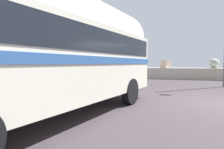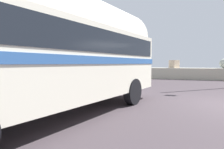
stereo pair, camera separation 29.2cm
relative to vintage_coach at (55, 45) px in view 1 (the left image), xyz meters
The scene contains 2 objects.
breakwater 15.96m from the vintage_coach, 70.67° to the left, with size 31.36×2.02×2.27m.
vintage_coach is the anchor object (origin of this frame).
Camera 1 is at (-2.23, -7.73, 1.54)m, focal length 29.77 mm.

